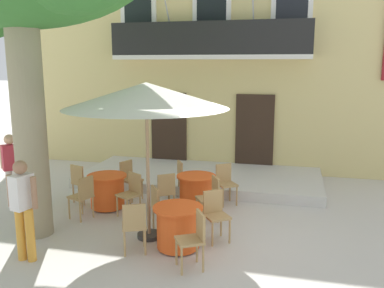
{
  "coord_description": "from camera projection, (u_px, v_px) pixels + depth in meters",
  "views": [
    {
      "loc": [
        1.61,
        -6.89,
        3.17
      ],
      "look_at": [
        -0.69,
        2.33,
        1.3
      ],
      "focal_mm": 38.47,
      "sensor_mm": 36.0,
      "label": 1
    }
  ],
  "objects": [
    {
      "name": "cafe_chair_front_1",
      "position": [
        184.0,
        177.0,
        9.72
      ],
      "size": [
        0.55,
        0.55,
        0.91
      ],
      "color": "tan",
      "rests_on": "ground"
    },
    {
      "name": "building_facade",
      "position": [
        223.0,
        46.0,
        13.67
      ],
      "size": [
        13.0,
        5.09,
        7.5
      ],
      "color": "#DBC67F",
      "rests_on": "ground"
    },
    {
      "name": "cafe_table_middle",
      "position": [
        107.0,
        191.0,
        9.09
      ],
      "size": [
        0.86,
        0.86,
        0.76
      ],
      "color": "#EA561E",
      "rests_on": "ground"
    },
    {
      "name": "pedestrian_near_entrance",
      "position": [
        23.0,
        205.0,
        6.56
      ],
      "size": [
        0.53,
        0.38,
        1.68
      ],
      "color": "gold",
      "rests_on": "ground"
    },
    {
      "name": "cafe_chair_near_tree_3",
      "position": [
        161.0,
        206.0,
        7.73
      ],
      "size": [
        0.56,
        0.56,
        0.91
      ],
      "color": "tan",
      "rests_on": "ground"
    },
    {
      "name": "cafe_chair_middle_2",
      "position": [
        81.0,
        181.0,
        9.41
      ],
      "size": [
        0.51,
        0.51,
        0.91
      ],
      "color": "tan",
      "rests_on": "ground"
    },
    {
      "name": "cafe_umbrella",
      "position": [
        146.0,
        96.0,
        7.11
      ],
      "size": [
        2.9,
        2.9,
        2.85
      ],
      "color": "#997A56",
      "rests_on": "ground"
    },
    {
      "name": "cafe_chair_middle_3",
      "position": [
        83.0,
        194.0,
        8.42
      ],
      "size": [
        0.51,
        0.51,
        0.91
      ],
      "color": "tan",
      "rests_on": "ground"
    },
    {
      "name": "cafe_chair_near_tree_0",
      "position": [
        134.0,
        224.0,
        6.87
      ],
      "size": [
        0.53,
        0.53,
        0.91
      ],
      "color": "tan",
      "rests_on": "ground"
    },
    {
      "name": "cafe_table_near_tree",
      "position": [
        178.0,
        227.0,
        7.1
      ],
      "size": [
        0.86,
        0.86,
        0.76
      ],
      "color": "#EA561E",
      "rests_on": "ground"
    },
    {
      "name": "cafe_chair_near_tree_2",
      "position": [
        215.0,
        212.0,
        7.43
      ],
      "size": [
        0.56,
        0.56,
        0.91
      ],
      "color": "tan",
      "rests_on": "ground"
    },
    {
      "name": "ground_plane",
      "position": [
        198.0,
        239.0,
        7.56
      ],
      "size": [
        120.0,
        120.0,
        0.0
      ],
      "primitive_type": "plane",
      "color": "beige"
    },
    {
      "name": "pedestrian_mid_plaza",
      "position": [
        11.0,
        167.0,
        9.04
      ],
      "size": [
        0.53,
        0.4,
        1.66
      ],
      "color": "silver",
      "rests_on": "ground"
    },
    {
      "name": "cafe_chair_middle_0",
      "position": [
        131.0,
        191.0,
        8.62
      ],
      "size": [
        0.54,
        0.54,
        0.91
      ],
      "color": "tan",
      "rests_on": "ground"
    },
    {
      "name": "cafe_chair_middle_1",
      "position": [
        129.0,
        177.0,
        9.7
      ],
      "size": [
        0.53,
        0.53,
        0.91
      ],
      "color": "tan",
      "rests_on": "ground"
    },
    {
      "name": "cafe_chair_near_tree_1",
      "position": [
        194.0,
        236.0,
        6.38
      ],
      "size": [
        0.55,
        0.55,
        0.91
      ],
      "color": "tan",
      "rests_on": "ground"
    },
    {
      "name": "cafe_table_front",
      "position": [
        196.0,
        192.0,
        9.06
      ],
      "size": [
        0.86,
        0.86,
        0.76
      ],
      "color": "#EA561E",
      "rests_on": "ground"
    },
    {
      "name": "cafe_chair_front_2",
      "position": [
        165.0,
        190.0,
        8.69
      ],
      "size": [
        0.56,
        0.56,
        0.91
      ],
      "color": "tan",
      "rests_on": "ground"
    },
    {
      "name": "entrance_step_platform",
      "position": [
        200.0,
        177.0,
        11.17
      ],
      "size": [
        6.36,
        2.75,
        0.25
      ],
      "primitive_type": "cube",
      "color": "silver",
      "rests_on": "ground"
    },
    {
      "name": "cafe_chair_front_0",
      "position": [
        225.0,
        181.0,
        9.37
      ],
      "size": [
        0.56,
        0.56,
        0.91
      ],
      "color": "tan",
      "rests_on": "ground"
    },
    {
      "name": "cafe_chair_front_3",
      "position": [
        211.0,
        196.0,
        8.35
      ],
      "size": [
        0.55,
        0.55,
        0.91
      ],
      "color": "tan",
      "rests_on": "ground"
    }
  ]
}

